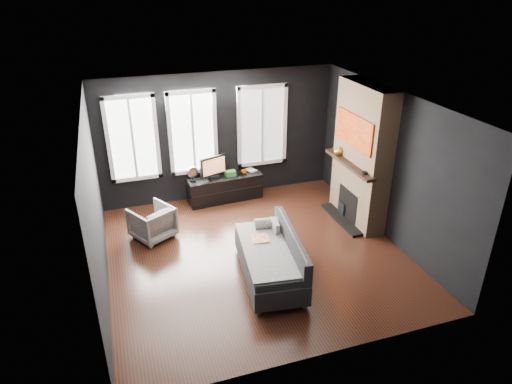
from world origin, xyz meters
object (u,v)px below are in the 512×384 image
object	(u,v)px
mantel_vase	(339,150)
sofa	(269,256)
media_console	(225,188)
mug	(244,171)
monitor	(213,166)
book	(247,166)
armchair	(152,221)

from	to	relation	value
mantel_vase	sofa	bearing A→B (deg)	-139.41
sofa	media_console	size ratio (longest dim) A/B	1.17
mug	media_console	bearing A→B (deg)	178.73
monitor	mantel_vase	distance (m)	2.59
mug	book	size ratio (longest dim) A/B	0.48
monitor	mug	xyz separation A→B (m)	(0.68, 0.03, -0.22)
sofa	mug	distance (m)	2.99
mug	mantel_vase	size ratio (longest dim) A/B	0.64
sofa	mantel_vase	world-z (taller)	mantel_vase
armchair	media_console	bearing A→B (deg)	-175.56
mug	mantel_vase	bearing A→B (deg)	-36.73
mantel_vase	book	bearing A→B (deg)	139.14
book	monitor	bearing A→B (deg)	-171.14
monitor	book	size ratio (longest dim) A/B	2.52
media_console	armchair	bearing A→B (deg)	-150.38
monitor	armchair	bearing A→B (deg)	-162.80
sofa	media_console	world-z (taller)	sofa
book	armchair	bearing A→B (deg)	-151.48
mug	armchair	bearing A→B (deg)	-152.32
sofa	mantel_vase	xyz separation A→B (m)	(2.06, 1.76, 0.92)
armchair	book	size ratio (longest dim) A/B	2.78
monitor	mantel_vase	size ratio (longest dim) A/B	3.34
book	sofa	bearing A→B (deg)	-100.84
monitor	mug	world-z (taller)	monitor
sofa	armchair	distance (m)	2.46
monitor	mug	size ratio (longest dim) A/B	5.23
media_console	book	world-z (taller)	book
armchair	media_console	distance (m)	2.01
mug	mantel_vase	xyz separation A→B (m)	(1.58, -1.18, 0.71)
armchair	mantel_vase	distance (m)	3.82
monitor	mantel_vase	xyz separation A→B (m)	(2.26, -1.16, 0.49)
armchair	media_console	xyz separation A→B (m)	(1.67, 1.12, -0.07)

